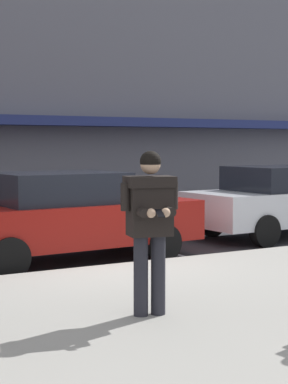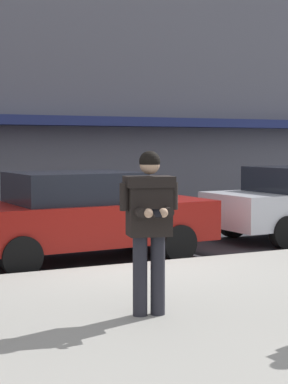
% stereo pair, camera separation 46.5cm
% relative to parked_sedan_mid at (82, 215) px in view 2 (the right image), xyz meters
% --- Properties ---
extents(ground_plane, '(80.00, 80.00, 0.00)m').
position_rel_parked_sedan_mid_xyz_m(ground_plane, '(0.21, -1.04, -0.79)').
color(ground_plane, '#333338').
extents(sidewalk, '(32.00, 5.30, 0.14)m').
position_rel_parked_sedan_mid_xyz_m(sidewalk, '(1.21, -3.89, -0.72)').
color(sidewalk, '#99968E').
rests_on(sidewalk, ground).
extents(curb_paint_line, '(28.00, 0.12, 0.01)m').
position_rel_parked_sedan_mid_xyz_m(curb_paint_line, '(1.21, -0.99, -0.79)').
color(curb_paint_line, silver).
rests_on(curb_paint_line, ground).
extents(parked_sedan_mid, '(4.59, 2.12, 1.54)m').
position_rel_parked_sedan_mid_xyz_m(parked_sedan_mid, '(0.00, 0.00, 0.00)').
color(parked_sedan_mid, maroon).
rests_on(parked_sedan_mid, ground).
extents(man_texting_on_phone, '(0.64, 0.63, 1.81)m').
position_rel_parked_sedan_mid_xyz_m(man_texting_on_phone, '(-0.73, -4.16, 0.46)').
color(man_texting_on_phone, '#23232B').
rests_on(man_texting_on_phone, sidewalk).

